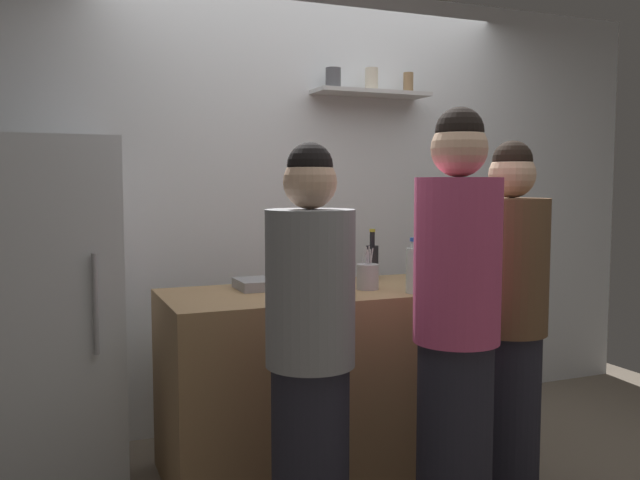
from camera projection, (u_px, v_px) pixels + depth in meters
name	position (u px, v px, depth m)	size (l,w,h in m)	color
back_wall_assembly	(309.00, 205.00, 4.09)	(4.80, 0.32, 2.60)	white
refrigerator	(56.00, 312.00, 3.21)	(0.58, 0.68, 1.65)	silver
counter	(320.00, 379.00, 3.38)	(1.55, 0.71, 0.91)	#9E7A51
baking_pan	(270.00, 283.00, 3.39)	(0.34, 0.24, 0.05)	gray
utensil_holder	(368.00, 276.00, 3.36)	(0.11, 0.11, 0.22)	#B2B2B7
wine_bottle_dark_glass	(372.00, 260.00, 3.73)	(0.07, 0.07, 0.28)	black
wine_bottle_green_glass	(344.00, 273.00, 3.09)	(0.07, 0.07, 0.32)	#19471E
water_bottle_plastic	(416.00, 269.00, 3.24)	(0.10, 0.10, 0.27)	silver
person_pink_top	(456.00, 330.00, 2.64)	(0.34, 0.34, 1.73)	#262633
person_grey_hoodie	(310.00, 357.00, 2.54)	(0.34, 0.34, 1.59)	#262633
person_brown_jacket	(508.00, 325.00, 3.01)	(0.34, 0.34, 1.63)	#262633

